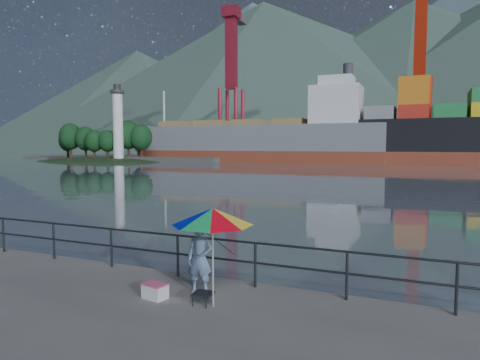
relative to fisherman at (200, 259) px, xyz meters
name	(u,v)px	position (x,y,z in m)	size (l,w,h in m)	color
harbor_water	(401,155)	(-2.06, 129.13, -0.75)	(500.00, 280.00, 0.00)	#535D69
far_dock	(443,160)	(7.94, 92.13, -0.75)	(200.00, 40.00, 0.40)	#514F4C
guardrail	(143,251)	(-2.06, 0.83, -0.23)	(22.00, 0.06, 1.03)	#2D3033
lighthouse_islet	(98,159)	(-57.03, 61.13, -0.49)	(48.00, 26.40, 19.20)	#263F1E
fisherman	(200,259)	(0.00, 0.00, 0.00)	(0.55, 0.36, 1.50)	#1F4F90
beach_umbrella	(213,217)	(0.59, -0.55, 1.03)	(2.10, 2.10, 1.95)	white
folding_stool	(203,298)	(0.38, -0.56, -0.62)	(0.40, 0.40, 0.25)	black
cooler_bag	(155,292)	(-0.71, -0.63, -0.61)	(0.49, 0.32, 0.28)	silver
fishing_rod	(215,276)	(-0.26, 1.22, -0.75)	(0.02, 0.02, 1.91)	black
bulk_carrier	(264,140)	(-25.44, 73.23, 3.38)	(51.27, 8.87, 14.50)	brown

